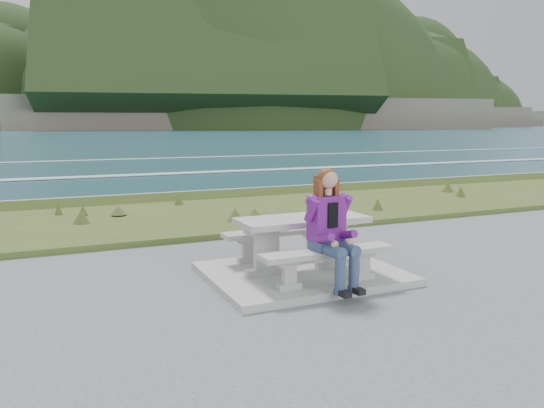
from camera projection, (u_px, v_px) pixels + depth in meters
name	position (u px, v px, depth m)	size (l,w,h in m)	color
concrete_slab	(302.00, 274.00, 7.40)	(2.60, 2.10, 0.10)	#999994
picnic_table	(302.00, 229.00, 7.30)	(1.80, 0.75, 0.75)	#999994
bench_landward	(328.00, 257.00, 6.71)	(1.80, 0.35, 0.45)	#999994
bench_seaward	(281.00, 236.00, 7.97)	(1.80, 0.35, 0.45)	#999994
grass_verge	(200.00, 219.00, 11.92)	(160.00, 4.50, 0.22)	#3D4E1D
shore_drop	(170.00, 201.00, 14.54)	(160.00, 0.80, 2.20)	brown
ocean	(101.00, 191.00, 30.31)	(1600.00, 1600.00, 0.09)	#1F4B59
headland_range	(286.00, 113.00, 442.01)	(729.83, 363.95, 210.80)	brown
seated_woman	(334.00, 244.00, 6.55)	(0.49, 0.79, 1.49)	navy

